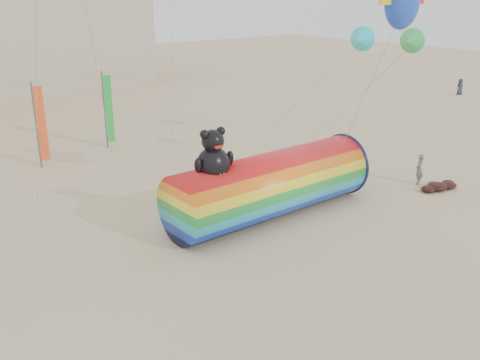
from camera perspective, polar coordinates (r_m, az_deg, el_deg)
ground at (r=22.72m, az=1.40°, el=-6.97°), size 160.00×160.00×0.00m
windsock_assembly at (r=25.08m, az=3.33°, el=-0.35°), size 10.56×3.22×4.87m
kite_handler at (r=30.98m, az=18.58°, el=1.08°), size 0.75×0.67×1.72m
fabric_bundle at (r=30.79m, az=20.47°, el=-0.61°), size 2.62×1.35×0.41m
festival_banners at (r=33.83m, az=-19.73°, el=5.61°), size 9.45×3.85×5.20m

